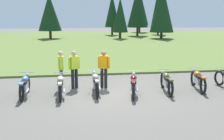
% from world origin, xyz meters
% --- Properties ---
extents(ground_plane, '(140.00, 140.00, 0.00)m').
position_xyz_m(ground_plane, '(0.00, 0.00, 0.00)').
color(ground_plane, '#605B54').
extents(grass_moorland, '(80.00, 44.00, 0.10)m').
position_xyz_m(grass_moorland, '(0.00, 25.84, 0.05)').
color(grass_moorland, '#5B7033').
rests_on(grass_moorland, ground).
extents(forest_treeline, '(37.28, 24.23, 8.96)m').
position_xyz_m(forest_treeline, '(-3.83, 34.96, 4.63)').
color(forest_treeline, '#47331E').
rests_on(forest_treeline, ground).
extents(motorcycle_sky_blue, '(0.62, 2.10, 0.88)m').
position_xyz_m(motorcycle_sky_blue, '(-3.56, 0.24, 0.44)').
color(motorcycle_sky_blue, black).
rests_on(motorcycle_sky_blue, ground).
extents(motorcycle_cream, '(0.62, 2.10, 0.88)m').
position_xyz_m(motorcycle_cream, '(-2.16, 0.01, 0.44)').
color(motorcycle_cream, black).
rests_on(motorcycle_cream, ground).
extents(motorcycle_silver, '(0.62, 2.10, 0.88)m').
position_xyz_m(motorcycle_silver, '(-0.74, 0.23, 0.44)').
color(motorcycle_silver, black).
rests_on(motorcycle_silver, ground).
extents(motorcycle_maroon, '(0.74, 2.06, 0.88)m').
position_xyz_m(motorcycle_maroon, '(0.76, -0.21, 0.44)').
color(motorcycle_maroon, black).
rests_on(motorcycle_maroon, ground).
extents(motorcycle_olive, '(0.62, 2.10, 0.88)m').
position_xyz_m(motorcycle_olive, '(2.23, 0.01, 0.44)').
color(motorcycle_olive, black).
rests_on(motorcycle_olive, ground).
extents(motorcycle_orange, '(0.62, 2.09, 0.88)m').
position_xyz_m(motorcycle_orange, '(3.72, 0.17, 0.44)').
color(motorcycle_orange, black).
rests_on(motorcycle_orange, ground).
extents(rider_near_row_end, '(0.50, 0.36, 1.67)m').
position_xyz_m(rider_near_row_end, '(-0.28, 1.17, 0.95)').
color(rider_near_row_end, black).
rests_on(rider_near_row_end, ground).
extents(rider_in_hivis_vest, '(0.50, 0.36, 1.67)m').
position_xyz_m(rider_in_hivis_vest, '(-1.58, 1.23, 0.95)').
color(rider_in_hivis_vest, black).
rests_on(rider_in_hivis_vest, ground).
extents(rider_checking_bike, '(0.23, 0.55, 1.67)m').
position_xyz_m(rider_checking_bike, '(-2.15, 1.26, 0.95)').
color(rider_checking_bike, '#2D2D38').
rests_on(rider_checking_bike, ground).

